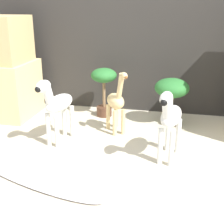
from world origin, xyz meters
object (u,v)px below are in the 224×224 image
at_px(zebra_right, 170,118).
at_px(potted_palm_back, 104,83).
at_px(potted_palm_front, 172,90).
at_px(surfboard, 35,178).
at_px(zebra_left, 57,104).
at_px(giraffe_figurine, 116,102).

xyz_separation_m(zebra_right, potted_palm_back, (-0.77, 0.91, 0.01)).
distance_m(potted_palm_front, surfboard, 1.65).
bearing_deg(zebra_left, potted_palm_back, 72.84).
bearing_deg(zebra_left, giraffe_figurine, 36.93).
bearing_deg(potted_palm_front, potted_palm_back, 171.14).
xyz_separation_m(potted_palm_front, potted_palm_back, (-0.75, 0.12, 0.00)).
bearing_deg(potted_palm_back, giraffe_figurine, -61.85).
bearing_deg(surfboard, potted_palm_back, 83.05).
height_order(giraffe_figurine, potted_palm_back, giraffe_figurine).
bearing_deg(zebra_right, potted_palm_back, 130.10).
bearing_deg(potted_palm_front, giraffe_figurine, -148.82).
relative_size(zebra_left, potted_palm_back, 1.15).
distance_m(zebra_right, potted_palm_front, 0.80).
bearing_deg(zebra_right, surfboard, -150.95).
distance_m(zebra_left, surfboard, 0.74).
relative_size(zebra_left, surfboard, 0.53).
height_order(potted_palm_back, surfboard, potted_palm_back).
height_order(zebra_right, potted_palm_front, zebra_right).
xyz_separation_m(zebra_left, giraffe_figurine, (0.47, 0.36, -0.06)).
distance_m(giraffe_figurine, potted_palm_back, 0.49).
height_order(zebra_right, zebra_left, same).
xyz_separation_m(zebra_left, potted_palm_front, (0.99, 0.67, 0.01)).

